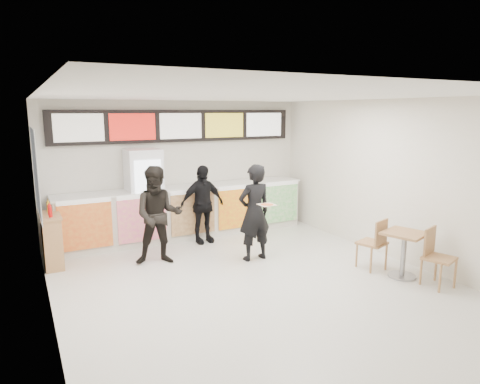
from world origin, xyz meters
TOP-DOWN VIEW (x-y plane):
  - floor at (0.00, 0.00)m, footprint 7.00×7.00m
  - ceiling at (0.00, 0.00)m, footprint 7.00×7.00m
  - wall_back at (0.00, 3.50)m, footprint 6.00×0.00m
  - wall_left at (-3.00, 0.00)m, footprint 0.00×7.00m
  - wall_right at (3.00, 0.00)m, footprint 0.00×7.00m
  - service_counter at (0.00, 3.09)m, footprint 5.56×0.77m
  - menu_board at (0.00, 3.41)m, footprint 5.50×0.14m
  - drinks_fridge at (-0.93, 3.11)m, footprint 0.70×0.67m
  - mirror_panel at (-2.99, 2.45)m, footprint 0.01×2.00m
  - customer_main at (0.59, 1.10)m, footprint 0.68×0.46m
  - customer_left at (-1.06, 1.73)m, footprint 1.04×0.91m
  - customer_mid at (0.14, 2.55)m, footprint 0.99×0.45m
  - pizza_slice at (0.59, 0.65)m, footprint 0.36×0.36m
  - cafe_table at (2.39, -0.84)m, footprint 0.91×1.65m
  - condiment_ledge at (-2.82, 2.50)m, footprint 0.35×0.86m

SIDE VIEW (x-z plane):
  - floor at x=0.00m, z-range 0.00..0.00m
  - condiment_ledge at x=-2.82m, z-range -0.08..1.06m
  - cafe_table at x=2.39m, z-range 0.08..1.01m
  - service_counter at x=0.00m, z-range 0.00..1.14m
  - customer_mid at x=0.14m, z-range 0.00..1.66m
  - customer_left at x=-1.06m, z-range 0.00..1.81m
  - customer_main at x=0.59m, z-range 0.00..1.82m
  - drinks_fridge at x=-0.93m, z-range 0.00..2.00m
  - pizza_slice at x=0.59m, z-range 1.15..1.17m
  - wall_back at x=0.00m, z-range -1.50..4.50m
  - wall_left at x=-3.00m, z-range -2.00..5.00m
  - wall_right at x=3.00m, z-range -2.00..5.00m
  - mirror_panel at x=-2.99m, z-range 1.00..2.50m
  - menu_board at x=0.00m, z-range 2.10..2.80m
  - ceiling at x=0.00m, z-range 3.00..3.00m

